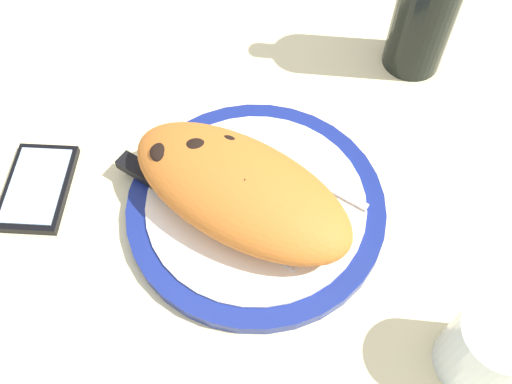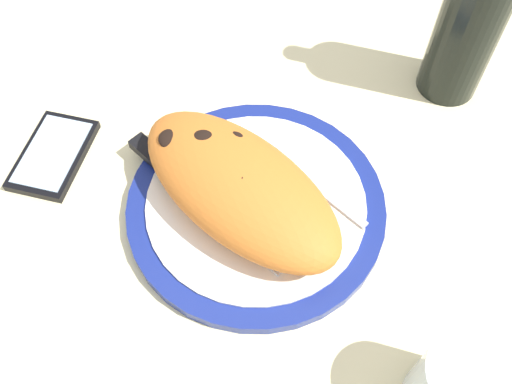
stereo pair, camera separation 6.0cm
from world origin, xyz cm
name	(u,v)px [view 1 (the left image)]	position (x,y,z in cm)	size (l,w,h in cm)	color
ground_plane	(256,217)	(0.00, 0.00, -1.50)	(150.00, 150.00, 3.00)	beige
plate	(256,206)	(0.00, 0.00, 0.86)	(28.47, 28.47, 1.80)	navy
calzone	(240,189)	(0.98, 1.44, 5.07)	(27.01, 15.47, 6.47)	orange
fork	(290,166)	(0.08, -5.98, 2.00)	(16.61, 3.40, 0.40)	silver
knife	(178,193)	(7.08, 4.88, 2.29)	(23.44, 4.62, 1.20)	silver
smartphone	(37,187)	(20.59, 14.09, 0.56)	(12.50, 13.36, 1.16)	black
water_glass	(485,350)	(-26.61, -0.55, 3.92)	(7.37, 7.37, 9.13)	silver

